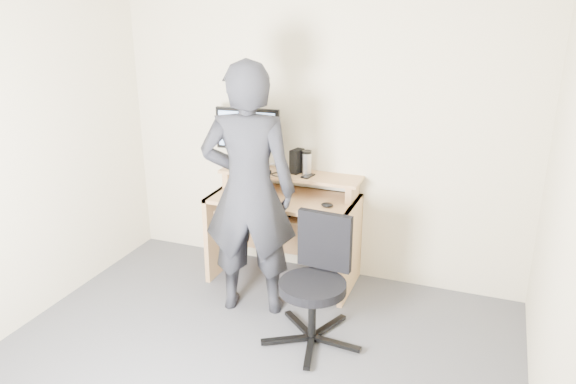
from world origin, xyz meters
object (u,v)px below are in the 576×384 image
Objects in this scene: monitor at (248,133)px; office_chair at (317,276)px; desk at (287,216)px; person at (249,191)px.

monitor is 1.47m from office_chair.
desk is at bearing 127.95° from office_chair.
person is at bearing -70.61° from monitor.
monitor reaches higher than office_chair.
office_chair is (0.53, -0.81, -0.06)m from desk.
person is (-0.60, 0.22, 0.48)m from office_chair.
monitor is at bearing 140.65° from office_chair.
office_chair is at bearing -49.56° from monitor.
person is (0.30, -0.66, -0.26)m from monitor.
monitor is (-0.38, 0.07, 0.67)m from desk.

